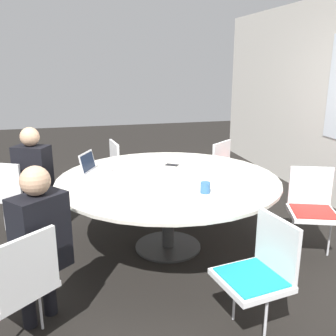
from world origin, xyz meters
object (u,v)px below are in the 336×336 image
chair_3 (312,204)px  coffee_cup (205,188)px  person_1 (39,236)px  chair_0 (12,191)px  chair_5 (124,167)px  chair_4 (230,169)px  chair_2 (260,268)px  person_0 (34,173)px  laptop (94,168)px  cell_phone (172,165)px  chair_1 (18,281)px

chair_3 → coffee_cup: bearing=24.3°
chair_3 → person_1: size_ratio=0.71×
chair_0 → chair_5: 1.49m
chair_4 → coffee_cup: bearing=20.7°
chair_2 → person_0: (-2.06, -1.60, 0.19)m
chair_4 → person_1: 2.90m
chair_4 → laptop: bearing=-20.1°
chair_0 → cell_phone: chair_0 is taller
chair_1 → cell_phone: chair_1 is taller
chair_5 → laptop: 1.18m
coffee_cup → laptop: bearing=-133.5°
chair_5 → person_0: bearing=-63.2°
chair_1 → coffee_cup: chair_1 is taller
chair_2 → cell_phone: chair_2 is taller
chair_2 → chair_1: bearing=72.3°
chair_4 → person_0: 2.40m
chair_2 → cell_phone: 1.85m
chair_2 → chair_4: (-2.32, 0.78, 0.00)m
chair_0 → person_0: bearing=19.0°
chair_0 → cell_phone: bearing=17.8°
chair_3 → person_0: (-1.11, -2.67, 0.19)m
chair_4 → coffee_cup: 1.71m
chair_1 → chair_4: bearing=1.9°
coffee_cup → chair_1: bearing=-66.7°
person_1 → person_0: bearing=56.3°
chair_3 → laptop: size_ratio=2.21×
chair_0 → person_1: person_1 is taller
chair_3 → laptop: (-0.78, -2.05, 0.30)m
chair_1 → chair_5: size_ratio=1.00×
chair_3 → cell_phone: (-0.87, -1.19, 0.25)m
chair_5 → coffee_cup: (1.91, 0.46, 0.29)m
chair_2 → person_1: (-0.46, -1.44, 0.19)m
chair_2 → chair_5: (-2.79, -0.54, 0.00)m
chair_1 → chair_4: size_ratio=1.00×
chair_2 → chair_0: bearing=32.5°
person_0 → chair_5: bearing=60.7°
chair_0 → chair_2: (2.10, 1.86, 0.00)m
chair_0 → laptop: (0.36, 0.87, 0.30)m
chair_1 → person_1: size_ratio=0.71×
chair_2 → chair_5: 2.84m
cell_phone → coffee_cup: bearing=3.0°
cell_phone → chair_3: bearing=53.8°
laptop → person_0: bearing=88.8°
chair_0 → coffee_cup: bearing=-7.9°
person_1 → cell_phone: person_1 is taller
person_1 → laptop: (-1.28, 0.45, 0.10)m
chair_2 → coffee_cup: bearing=-3.6°
chair_1 → coffee_cup: (-0.64, 1.48, 0.29)m
chair_4 → chair_5: same height
chair_2 → person_1: size_ratio=0.71×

